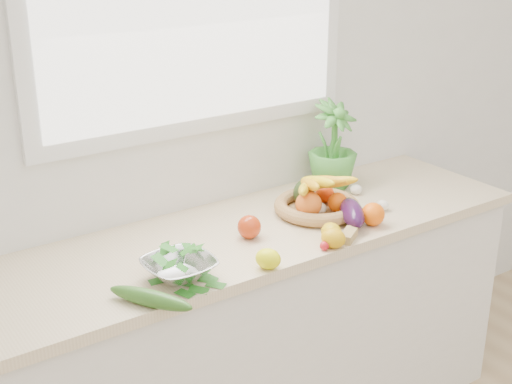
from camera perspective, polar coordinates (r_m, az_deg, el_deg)
back_wall at (r=2.64m, az=-4.88°, el=7.94°), size 4.50×0.02×2.70m
counter_cabinet at (r=2.77m, az=-1.11°, el=-12.10°), size 2.20×0.58×0.86m
countertop at (r=2.55m, az=-1.18°, el=-3.65°), size 2.24×0.62×0.04m
orange_loose at (r=2.62m, az=9.34°, el=-1.77°), size 0.11×0.11×0.09m
lemon_a at (r=2.28m, az=0.98°, el=-5.37°), size 0.10×0.11×0.07m
lemon_b at (r=2.47m, az=6.06°, el=-3.26°), size 0.09×0.10×0.07m
lemon_c at (r=2.43m, az=6.21°, el=-3.69°), size 0.10×0.11×0.07m
apple at (r=2.49m, az=-0.54°, el=-2.81°), size 0.10×0.10×0.08m
ginger at (r=2.50m, az=7.43°, el=-3.46°), size 0.11×0.09×0.03m
garlic_a at (r=2.70m, az=5.13°, el=-1.31°), size 0.06×0.06×0.04m
garlic_b at (r=2.91m, az=8.01°, el=0.20°), size 0.05×0.05×0.04m
garlic_c at (r=2.76m, az=10.08°, el=-1.06°), size 0.06×0.06×0.04m
eggplant at (r=2.62m, az=7.69°, el=-1.66°), size 0.18×0.23×0.09m
cucumber at (r=2.10m, az=-8.45°, el=-8.41°), size 0.19×0.27×0.05m
radish at (r=2.42m, az=5.49°, el=-4.32°), size 0.03×0.03×0.03m
potted_herb at (r=2.92m, az=6.18°, el=3.80°), size 0.23×0.23×0.36m
fruit_basket at (r=2.70m, az=4.86°, el=-0.73°), size 0.35×0.35×0.18m
colander_with_spinach at (r=2.21m, az=-6.18°, el=-5.69°), size 0.23×0.23×0.12m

